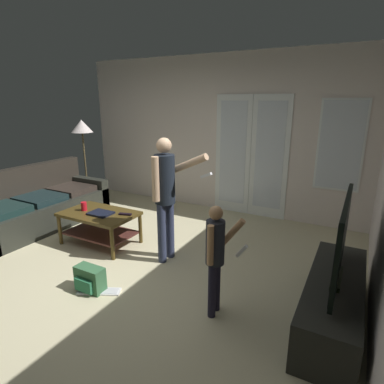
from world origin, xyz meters
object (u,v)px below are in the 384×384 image
object	(u,v)px
flat_screen_tv	(342,241)
person_adult	(166,189)
coffee_table	(100,221)
cup_near_edge	(84,206)
person_child	(216,252)
leather_couch	(38,207)
tv_stand	(333,301)
loose_keyboard	(99,291)
backpack	(90,279)
laptop_closed	(101,213)
floor_lamp	(82,130)
tv_remote_black	(125,214)

from	to	relation	value
flat_screen_tv	person_adult	distance (m)	1.94
coffee_table	person_adult	world-z (taller)	person_adult
coffee_table	cup_near_edge	world-z (taller)	cup_near_edge
flat_screen_tv	person_adult	bearing A→B (deg)	171.82
person_child	coffee_table	bearing A→B (deg)	162.87
leather_couch	person_child	size ratio (longest dim) A/B	2.04
tv_stand	loose_keyboard	bearing A→B (deg)	-162.90
backpack	laptop_closed	size ratio (longest dim) A/B	1.04
backpack	laptop_closed	bearing A→B (deg)	126.76
floor_lamp	loose_keyboard	xyz separation A→B (m)	(2.43, -2.21, -1.37)
leather_couch	coffee_table	bearing A→B (deg)	-0.91
person_adult	person_child	bearing A→B (deg)	-35.17
leather_couch	person_child	world-z (taller)	person_child
coffee_table	backpack	xyz separation A→B (m)	(0.72, -0.91, -0.20)
backpack	loose_keyboard	xyz separation A→B (m)	(0.10, 0.01, -0.12)
floor_lamp	cup_near_edge	bearing A→B (deg)	-44.72
loose_keyboard	laptop_closed	world-z (taller)	laptop_closed
coffee_table	person_child	distance (m)	2.13
person_adult	tv_remote_black	size ratio (longest dim) A/B	8.88
person_child	tv_remote_black	bearing A→B (deg)	156.38
coffee_table	loose_keyboard	xyz separation A→B (m)	(0.82, -0.89, -0.32)
flat_screen_tv	tv_stand	bearing A→B (deg)	-64.99
tv_stand	laptop_closed	size ratio (longest dim) A/B	5.08
laptop_closed	tv_remote_black	size ratio (longest dim) A/B	1.80
flat_screen_tv	person_child	size ratio (longest dim) A/B	1.11
backpack	laptop_closed	xyz separation A→B (m)	(-0.65, 0.87, 0.34)
laptop_closed	tv_remote_black	distance (m)	0.33
tv_stand	person_child	distance (m)	1.13
person_child	laptop_closed	bearing A→B (deg)	163.36
coffee_table	person_child	world-z (taller)	person_child
tv_stand	backpack	size ratio (longest dim) A/B	4.87
tv_stand	cup_near_edge	bearing A→B (deg)	176.53
floor_lamp	laptop_closed	world-z (taller)	floor_lamp
flat_screen_tv	cup_near_edge	xyz separation A→B (m)	(-3.22, 0.19, -0.27)
flat_screen_tv	laptop_closed	size ratio (longest dim) A/B	3.82
loose_keyboard	cup_near_edge	distance (m)	1.45
person_child	laptop_closed	size ratio (longest dim) A/B	3.45
backpack	tv_remote_black	distance (m)	1.11
leather_couch	loose_keyboard	xyz separation A→B (m)	(2.14, -0.91, -0.29)
coffee_table	backpack	size ratio (longest dim) A/B	3.17
coffee_table	cup_near_edge	bearing A→B (deg)	-171.96
person_child	loose_keyboard	xyz separation A→B (m)	(-1.19, -0.27, -0.62)
tv_stand	coffee_table	bearing A→B (deg)	175.62
flat_screen_tv	tv_remote_black	world-z (taller)	flat_screen_tv
flat_screen_tv	floor_lamp	xyz separation A→B (m)	(-4.58, 1.55, 0.59)
coffee_table	laptop_closed	xyz separation A→B (m)	(0.07, -0.04, 0.14)
leather_couch	loose_keyboard	distance (m)	2.35
tv_stand	person_adult	distance (m)	2.07
leather_couch	floor_lamp	distance (m)	1.71
coffee_table	flat_screen_tv	size ratio (longest dim) A/B	0.87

